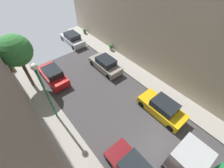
% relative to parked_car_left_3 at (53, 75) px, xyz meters
% --- Properties ---
extents(ground, '(32.00, 32.00, 0.00)m').
position_rel_parked_car_left_3_xyz_m(ground, '(2.70, -12.41, -0.72)').
color(ground, '#423F42').
extents(sidewalk_right, '(2.00, 44.00, 0.15)m').
position_rel_parked_car_left_3_xyz_m(sidewalk_right, '(7.70, -12.41, -0.64)').
color(sidewalk_right, '#A8A399').
rests_on(sidewalk_right, ground).
extents(parked_car_left_3, '(1.78, 4.20, 1.57)m').
position_rel_parked_car_left_3_xyz_m(parked_car_left_3, '(0.00, 0.00, 0.00)').
color(parked_car_left_3, red).
rests_on(parked_car_left_3, ground).
extents(parked_car_right_1, '(1.78, 4.20, 1.57)m').
position_rel_parked_car_left_3_xyz_m(parked_car_right_1, '(5.40, -10.13, 0.00)').
color(parked_car_right_1, gold).
rests_on(parked_car_right_1, ground).
extents(parked_car_right_2, '(1.78, 4.20, 1.57)m').
position_rel_parked_car_left_3_xyz_m(parked_car_right_2, '(5.40, -2.18, 0.00)').
color(parked_car_right_2, gray).
rests_on(parked_car_right_2, ground).
extents(parked_car_right_3, '(1.78, 4.20, 1.57)m').
position_rel_parked_car_left_3_xyz_m(parked_car_right_3, '(5.40, 5.38, 0.00)').
color(parked_car_right_3, silver).
rests_on(parked_car_right_3, ground).
extents(street_tree_0, '(2.84, 2.84, 5.55)m').
position_rel_parked_car_left_3_xyz_m(street_tree_0, '(-2.09, 0.74, 3.53)').
color(street_tree_0, brown).
rests_on(street_tree_0, sidewalk_left).
extents(potted_plant_1, '(0.53, 0.53, 0.75)m').
position_rel_parked_car_left_3_xyz_m(potted_plant_1, '(8.22, 6.60, -0.17)').
color(potted_plant_1, slate).
rests_on(potted_plant_1, sidewalk_right).
extents(potted_plant_2, '(0.51, 0.51, 0.82)m').
position_rel_parked_car_left_3_xyz_m(potted_plant_2, '(8.37, 0.39, -0.14)').
color(potted_plant_2, '#B2A899').
rests_on(potted_plant_2, sidewalk_right).
extents(potted_plant_3, '(0.55, 0.55, 0.83)m').
position_rel_parked_car_left_3_xyz_m(potted_plant_3, '(-3.02, 4.47, -0.14)').
color(potted_plant_3, brown).
rests_on(potted_plant_3, sidewalk_left).
extents(lamp_post, '(0.44, 0.44, 5.73)m').
position_rel_parked_car_left_3_xyz_m(lamp_post, '(-1.90, -4.53, 3.18)').
color(lamp_post, '#26723F').
rests_on(lamp_post, sidewalk_left).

